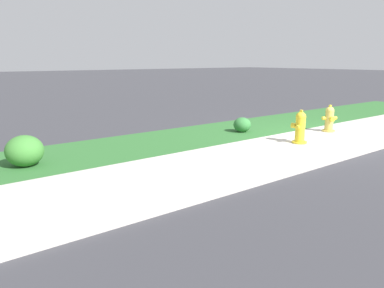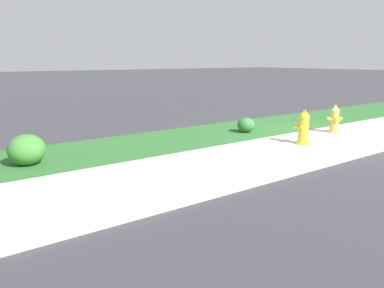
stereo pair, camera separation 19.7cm
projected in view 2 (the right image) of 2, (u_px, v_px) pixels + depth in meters
The scene contains 7 objects.
ground_plane at pixel (339, 139), 9.11m from camera, with size 120.00×120.00×0.00m, color #38383D.
sidewalk_pavement at pixel (339, 139), 9.11m from camera, with size 18.00×2.28×0.01m, color #BCB7AD.
grass_verge at pixel (268, 125), 10.93m from camera, with size 18.00×2.34×0.01m, color #2D662D.
fire_hydrant_at_driveway at pixel (334, 120), 9.80m from camera, with size 0.38×0.37×0.72m.
fire_hydrant_by_grass_verge at pixel (303, 128), 8.46m from camera, with size 0.41×0.39×0.78m.
shrub_bush_mid_verge at pixel (246, 125), 9.88m from camera, with size 0.46×0.46×0.39m.
shrub_bush_near_lamp at pixel (27, 150), 6.81m from camera, with size 0.67×0.67×0.57m.
Camera 2 is at (-8.17, -5.08, 1.89)m, focal length 35.00 mm.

